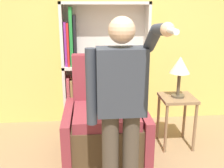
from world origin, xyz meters
TOP-DOWN VIEW (x-y plane):
  - wall_back at (0.00, 2.03)m, footprint 8.00×0.06m
  - bookcase at (-0.37, 1.87)m, footprint 1.25×0.28m
  - armchair at (-0.29, 1.05)m, footprint 0.99×0.92m
  - person_standing at (-0.21, 0.16)m, footprint 0.56×0.78m
  - side_table at (0.63, 1.13)m, footprint 0.42×0.42m
  - table_lamp at (0.63, 1.13)m, footprint 0.25×0.25m

SIDE VIEW (x-z plane):
  - armchair at x=-0.29m, z-range -0.22..0.96m
  - side_table at x=0.63m, z-range 0.20..0.87m
  - bookcase at x=-0.37m, z-range -0.02..1.80m
  - person_standing at x=-0.21m, z-range 0.12..1.81m
  - table_lamp at x=0.63m, z-range 0.79..1.31m
  - wall_back at x=0.00m, z-range 0.00..2.80m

